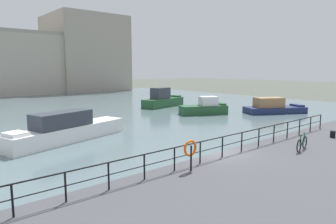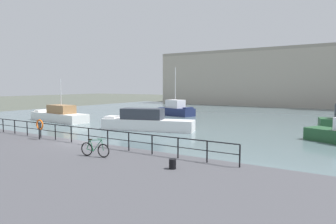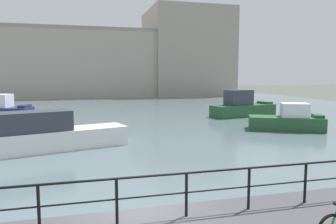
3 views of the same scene
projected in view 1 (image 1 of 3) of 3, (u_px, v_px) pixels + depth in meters
The scene contains 11 objects.
ground_plane at pixel (218, 170), 16.46m from camera, with size 240.00×240.00×0.00m, color #4C5147.
water_basin at pixel (41, 111), 39.29m from camera, with size 80.00×60.00×0.01m, color slate.
harbor_building at pixel (23, 61), 66.79m from camera, with size 59.79×17.15×18.34m.
moored_red_daysailer at pixel (273, 107), 37.39m from camera, with size 7.82×5.87×1.95m.
moored_harbor_tender at pixel (163, 100), 43.56m from camera, with size 7.49×3.80×2.80m.
moored_green_narrowboat at pixel (67, 130), 22.76m from camera, with size 10.11×4.79×2.32m.
moored_blue_motorboat at pixel (205, 108), 36.42m from camera, with size 5.97×4.36×2.15m.
quay_railing at pixel (212, 145), 14.74m from camera, with size 24.54×0.07×1.08m.
parked_bicycle at pixel (302, 144), 16.51m from camera, with size 1.75×0.36×0.98m.
mooring_bollard at pixel (333, 134), 19.66m from camera, with size 0.32×0.32×0.44m, color black.
life_ring_stand at pixel (190, 149), 13.16m from camera, with size 0.75×0.16×1.40m.
Camera 1 is at (-12.32, -10.32, 5.50)m, focal length 32.06 mm.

